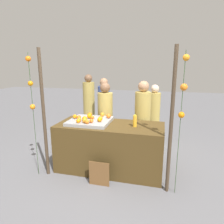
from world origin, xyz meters
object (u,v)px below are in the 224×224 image
at_px(orange_0, 79,120).
at_px(vendor_left, 105,122).
at_px(stall_counter, 110,147).
at_px(orange_1, 91,121).
at_px(chalkboard_sign, 99,174).
at_px(juice_bottle, 135,121).
at_px(vendor_right, 142,123).

xyz_separation_m(orange_0, vendor_left, (0.26, 0.80, -0.25)).
distance_m(stall_counter, orange_1, 0.64).
height_order(orange_1, chalkboard_sign, orange_1).
bearing_deg(vendor_left, juice_bottle, -41.68).
bearing_deg(chalkboard_sign, vendor_right, 65.86).
bearing_deg(vendor_right, juice_bottle, -95.48).
relative_size(stall_counter, vendor_right, 1.19).
xyz_separation_m(stall_counter, orange_0, (-0.53, -0.17, 0.55)).
xyz_separation_m(stall_counter, vendor_left, (-0.27, 0.63, 0.30)).
xyz_separation_m(orange_1, vendor_left, (0.02, 0.81, -0.24)).
height_order(stall_counter, chalkboard_sign, stall_counter).
relative_size(orange_0, orange_1, 1.17).
relative_size(juice_bottle, chalkboard_sign, 0.51).
height_order(orange_0, orange_1, orange_0).
height_order(stall_counter, orange_1, orange_1).
distance_m(orange_1, vendor_left, 0.84).
bearing_deg(juice_bottle, orange_1, -168.51).
distance_m(juice_bottle, chalkboard_sign, 1.08).
xyz_separation_m(orange_1, juice_bottle, (0.76, 0.15, 0.01)).
height_order(juice_bottle, vendor_left, vendor_left).
bearing_deg(vendor_right, orange_1, -134.45).
bearing_deg(orange_0, juice_bottle, 8.40).
xyz_separation_m(juice_bottle, vendor_right, (0.07, 0.68, -0.23)).
bearing_deg(vendor_left, stall_counter, -66.49).
height_order(orange_0, vendor_right, vendor_right).
distance_m(stall_counter, chalkboard_sign, 0.63).
bearing_deg(orange_0, vendor_right, 38.12).
height_order(chalkboard_sign, vendor_right, vendor_right).
bearing_deg(stall_counter, orange_1, -148.78).
distance_m(orange_0, vendor_right, 1.36).
bearing_deg(orange_1, vendor_left, 88.54).
bearing_deg(stall_counter, orange_0, -162.11).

